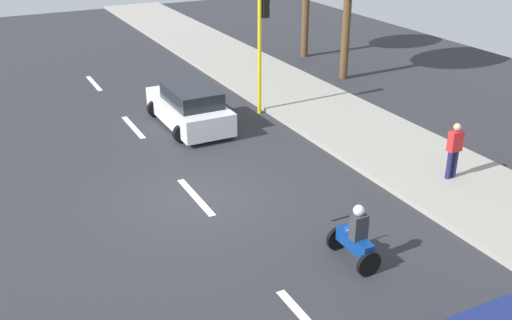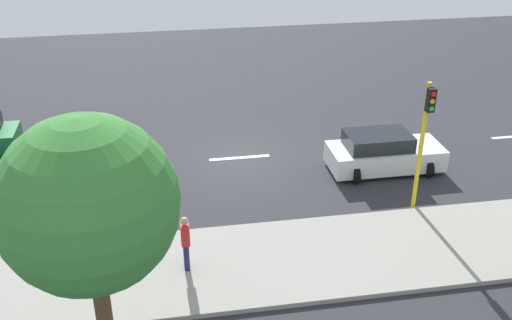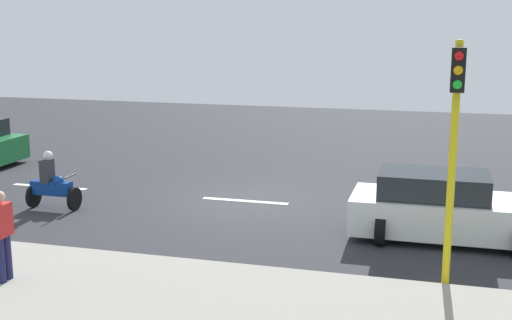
# 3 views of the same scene
# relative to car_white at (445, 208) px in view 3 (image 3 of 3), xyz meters

# --- Properties ---
(ground_plane) EXTENTS (40.00, 60.00, 0.10)m
(ground_plane) POSITION_rel_car_white_xyz_m (-1.89, -5.20, -0.76)
(ground_plane) COLOR #2D2D33
(sidewalk) EXTENTS (4.00, 60.00, 0.15)m
(sidewalk) POSITION_rel_car_white_xyz_m (5.11, -5.20, -0.64)
(sidewalk) COLOR #9E998E
(sidewalk) RESTS_ON ground
(lane_stripe_north) EXTENTS (0.20, 2.40, 0.01)m
(lane_stripe_north) POSITION_rel_car_white_xyz_m (-1.89, -11.20, -0.71)
(lane_stripe_north) COLOR white
(lane_stripe_north) RESTS_ON ground
(lane_stripe_mid) EXTENTS (0.20, 2.40, 0.01)m
(lane_stripe_mid) POSITION_rel_car_white_xyz_m (-1.89, -5.20, -0.71)
(lane_stripe_mid) COLOR white
(lane_stripe_mid) RESTS_ON ground
(lane_stripe_south) EXTENTS (0.20, 2.40, 0.01)m
(lane_stripe_south) POSITION_rel_car_white_xyz_m (-1.89, 0.80, -0.71)
(lane_stripe_south) COLOR white
(lane_stripe_south) RESTS_ON ground
(car_white) EXTENTS (2.24, 4.26, 1.52)m
(car_white) POSITION_rel_car_white_xyz_m (0.00, 0.00, 0.00)
(car_white) COLOR white
(car_white) RESTS_ON ground
(motorcycle) EXTENTS (0.60, 1.30, 1.53)m
(motorcycle) POSITION_rel_car_white_xyz_m (0.12, -9.83, -0.07)
(motorcycle) COLOR black
(motorcycle) RESTS_ON ground
(pedestrian_near_signal) EXTENTS (0.40, 0.24, 1.69)m
(pedestrian_near_signal) POSITION_rel_car_white_xyz_m (5.08, -7.74, 0.35)
(pedestrian_near_signal) COLOR #1E1E4C
(pedestrian_near_signal) RESTS_ON sidewalk
(traffic_light_corner) EXTENTS (0.49, 0.24, 4.50)m
(traffic_light_corner) POSITION_rel_car_white_xyz_m (2.95, 0.05, 2.22)
(traffic_light_corner) COLOR yellow
(traffic_light_corner) RESTS_ON ground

